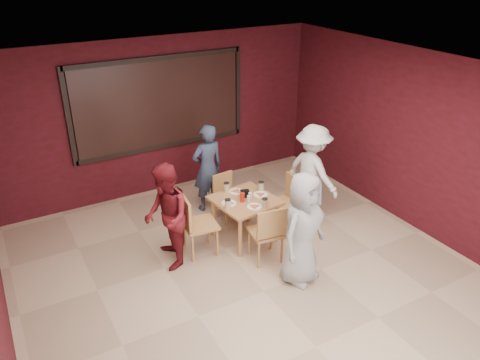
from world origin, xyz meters
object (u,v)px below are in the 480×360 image
chair_front (268,231)px  diner_left (167,217)px  chair_back (226,194)px  diner_right (312,171)px  diner_front (302,229)px  chair_left (195,221)px  diner_back (208,168)px  chair_right (287,199)px  dining_table (245,204)px

chair_front → diner_left: 1.43m
chair_back → diner_left: bearing=-150.7°
chair_front → chair_back: size_ratio=1.17×
diner_right → diner_left: bearing=83.2°
chair_back → chair_front: bearing=-93.3°
chair_back → diner_front: bearing=-87.2°
chair_left → diner_back: bearing=55.7°
chair_left → diner_right: (2.18, 0.09, 0.25)m
diner_right → chair_back: bearing=55.0°
chair_back → diner_front: diner_front is taller
chair_back → chair_right: (0.72, -0.73, 0.05)m
dining_table → diner_back: (-0.07, 1.13, 0.15)m
dining_table → chair_right: chair_right is taller
diner_back → chair_right: bearing=123.5°
chair_right → diner_back: diner_back is taller
diner_left → chair_front: bearing=73.5°
chair_front → diner_front: bearing=-72.0°
dining_table → diner_back: size_ratio=0.63×
chair_front → diner_right: 1.61m
chair_left → diner_left: 0.49m
chair_front → chair_right: size_ratio=1.05×
diner_front → diner_left: 1.86m
chair_left → diner_front: bearing=-51.7°
chair_back → chair_left: 1.14m
diner_left → diner_back: bearing=145.7°
chair_front → chair_left: 1.07m
diner_right → chair_front: bearing=110.3°
dining_table → diner_right: size_ratio=0.61×
chair_front → chair_back: (0.08, 1.40, -0.07)m
chair_front → diner_back: diner_back is taller
chair_left → diner_right: diner_right is taller
diner_back → chair_front: bearing=88.4°
diner_back → diner_right: diner_right is taller
chair_back → diner_right: diner_right is taller
chair_front → chair_left: (-0.81, 0.70, 0.03)m
dining_table → diner_right: (1.34, 0.10, 0.18)m
chair_front → diner_left: (-1.24, 0.66, 0.26)m
chair_front → diner_left: diner_left is taller
diner_left → diner_right: size_ratio=0.97×
diner_front → dining_table: bearing=75.9°
chair_back → diner_right: (1.29, -0.61, 0.36)m
chair_right → diner_front: 1.41m
chair_right → diner_front: (-0.63, -1.22, 0.30)m
dining_table → chair_back: (0.05, 0.71, -0.17)m
chair_left → diner_back: 1.38m
chair_front → diner_front: diner_front is taller
dining_table → chair_right: 0.79m
chair_front → diner_right: (1.37, 0.80, 0.28)m
chair_back → diner_back: size_ratio=0.51×
diner_front → diner_back: diner_front is taller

